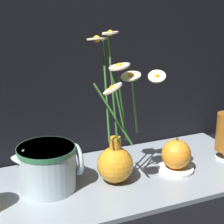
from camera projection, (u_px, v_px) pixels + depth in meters
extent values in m
plane|color=black|center=(112.00, 182.00, 0.96)|extent=(6.00, 6.00, 0.00)
cube|color=gray|center=(112.00, 180.00, 0.96)|extent=(0.82, 0.34, 0.01)
sphere|color=orange|center=(115.00, 165.00, 0.93)|extent=(0.09, 0.09, 0.09)
cylinder|color=orange|center=(115.00, 145.00, 0.91)|extent=(0.03, 0.03, 0.04)
cylinder|color=#3D7A33|center=(114.00, 115.00, 0.84)|extent=(0.08, 0.05, 0.15)
cylinder|color=beige|center=(113.00, 89.00, 0.78)|extent=(0.06, 0.06, 0.03)
sphere|color=gold|center=(113.00, 89.00, 0.78)|extent=(0.02, 0.02, 0.02)
cylinder|color=#3D7A33|center=(106.00, 91.00, 0.86)|extent=(0.01, 0.05, 0.24)
cylinder|color=beige|center=(97.00, 39.00, 0.82)|extent=(0.05, 0.05, 0.01)
sphere|color=gold|center=(97.00, 39.00, 0.82)|extent=(0.02, 0.02, 0.02)
cylinder|color=#3D7A33|center=(113.00, 88.00, 0.86)|extent=(0.02, 0.03, 0.25)
cylinder|color=beige|center=(110.00, 33.00, 0.81)|extent=(0.05, 0.05, 0.01)
sphere|color=gold|center=(110.00, 33.00, 0.81)|extent=(0.01, 0.01, 0.01)
cylinder|color=#3D7A33|center=(135.00, 108.00, 0.87)|extent=(0.06, 0.09, 0.16)
cylinder|color=beige|center=(157.00, 76.00, 0.84)|extent=(0.05, 0.05, 0.02)
sphere|color=gold|center=(157.00, 76.00, 0.84)|extent=(0.01, 0.01, 0.01)
cylinder|color=#3D7A33|center=(117.00, 104.00, 0.86)|extent=(0.04, 0.01, 0.18)
cylinder|color=beige|center=(119.00, 67.00, 0.81)|extent=(0.05, 0.05, 0.01)
sphere|color=gold|center=(119.00, 67.00, 0.81)|extent=(0.02, 0.02, 0.02)
cylinder|color=#3D7A33|center=(122.00, 108.00, 0.87)|extent=(0.04, 0.03, 0.16)
cylinder|color=beige|center=(131.00, 76.00, 0.84)|extent=(0.06, 0.06, 0.02)
sphere|color=gold|center=(131.00, 76.00, 0.84)|extent=(0.02, 0.02, 0.02)
cylinder|color=silver|center=(47.00, 168.00, 0.89)|extent=(0.14, 0.14, 0.11)
cylinder|color=#33724C|center=(46.00, 149.00, 0.88)|extent=(0.14, 0.14, 0.01)
torus|color=silver|center=(77.00, 159.00, 0.92)|extent=(0.01, 0.08, 0.08)
cone|color=silver|center=(21.00, 155.00, 0.86)|extent=(0.05, 0.04, 0.05)
cylinder|color=white|center=(175.00, 169.00, 1.00)|extent=(0.10, 0.10, 0.01)
sphere|color=orange|center=(176.00, 154.00, 0.98)|extent=(0.08, 0.08, 0.08)
cylinder|color=#4C3819|center=(177.00, 139.00, 0.97)|extent=(0.00, 0.00, 0.01)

